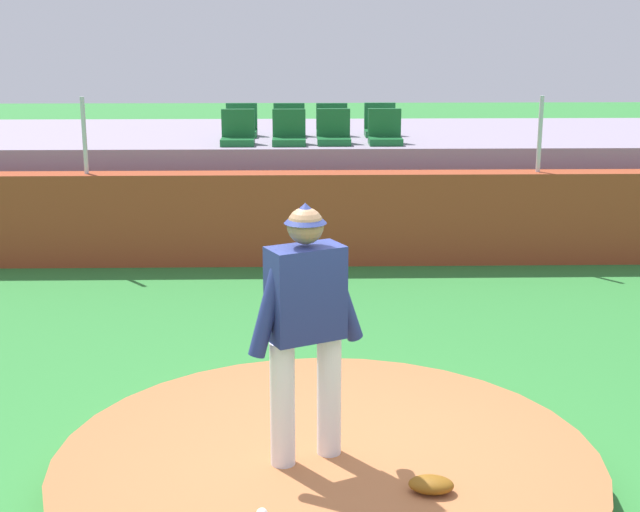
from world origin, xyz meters
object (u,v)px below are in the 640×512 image
object	(u,v)px
stadium_chair_0	(238,134)
stadium_chair_6	(332,126)
fielding_glove	(431,485)
stadium_chair_5	(289,126)
stadium_chair_4	(242,126)
stadium_chair_3	(385,133)
stadium_chair_7	(380,126)
stadium_chair_2	(334,133)
pitcher	(306,315)
stadium_chair_1	(289,134)

from	to	relation	value
stadium_chair_0	stadium_chair_6	world-z (taller)	same
fielding_glove	stadium_chair_5	xyz separation A→B (m)	(-1.01, 8.85, 1.32)
stadium_chair_0	stadium_chair_4	size ratio (longest dim) A/B	1.00
stadium_chair_3	stadium_chair_7	size ratio (longest dim) A/B	1.00
stadium_chair_2	stadium_chair_7	size ratio (longest dim) A/B	1.00
stadium_chair_7	stadium_chair_0	bearing A→B (deg)	23.68
fielding_glove	stadium_chair_2	world-z (taller)	stadium_chair_2
stadium_chair_0	stadium_chair_2	xyz separation A→B (m)	(1.39, 0.03, 0.00)
stadium_chair_2	stadium_chair_5	xyz separation A→B (m)	(-0.66, 0.88, 0.00)
pitcher	stadium_chair_2	bearing A→B (deg)	60.46
stadium_chair_3	stadium_chair_4	xyz separation A→B (m)	(-2.14, 0.91, 0.00)
stadium_chair_1	stadium_chair_4	bearing A→B (deg)	-51.72
pitcher	fielding_glove	xyz separation A→B (m)	(0.82, -0.51, -1.02)
fielding_glove	stadium_chair_2	size ratio (longest dim) A/B	0.60
stadium_chair_5	stadium_chair_7	size ratio (longest dim) A/B	1.00
stadium_chair_0	stadium_chair_4	xyz separation A→B (m)	(-0.00, 0.93, 0.00)
stadium_chair_3	stadium_chair_2	bearing A→B (deg)	-0.72
stadium_chair_4	stadium_chair_7	world-z (taller)	same
fielding_glove	stadium_chair_3	xyz separation A→B (m)	(0.40, 7.96, 1.32)
pitcher	stadium_chair_0	xyz separation A→B (m)	(-0.92, 7.43, 0.30)
fielding_glove	stadium_chair_4	size ratio (longest dim) A/B	0.60
pitcher	stadium_chair_3	xyz separation A→B (m)	(1.21, 7.45, 0.30)
stadium_chair_2	stadium_chair_5	distance (m)	1.10
stadium_chair_7	stadium_chair_3	bearing A→B (deg)	89.53
stadium_chair_0	stadium_chair_2	distance (m)	1.39
stadium_chair_6	stadium_chair_4	bearing A→B (deg)	-1.42
stadium_chair_0	stadium_chair_6	distance (m)	1.66
stadium_chair_0	stadium_chair_4	bearing A→B (deg)	-89.85
fielding_glove	stadium_chair_3	world-z (taller)	stadium_chair_3
stadium_chair_6	stadium_chair_2	bearing A→B (deg)	89.79
stadium_chair_2	stadium_chair_3	bearing A→B (deg)	179.28
stadium_chair_0	stadium_chair_1	xyz separation A→B (m)	(0.74, -0.01, 0.00)
pitcher	fielding_glove	size ratio (longest dim) A/B	6.16
stadium_chair_5	stadium_chair_2	bearing A→B (deg)	126.84
fielding_glove	stadium_chair_4	xyz separation A→B (m)	(-1.74, 8.87, 1.32)
stadium_chair_2	stadium_chair_6	xyz separation A→B (m)	(0.00, 0.86, 0.00)
stadium_chair_0	stadium_chair_7	bearing A→B (deg)	-156.32
stadium_chair_0	stadium_chair_7	xyz separation A→B (m)	(2.15, 0.94, 0.00)
stadium_chair_0	stadium_chair_5	xyz separation A→B (m)	(0.73, 0.91, 0.00)
stadium_chair_0	stadium_chair_5	bearing A→B (deg)	-128.83
stadium_chair_4	stadium_chair_5	world-z (taller)	same
stadium_chair_3	stadium_chair_5	world-z (taller)	same
stadium_chair_4	stadium_chair_6	xyz separation A→B (m)	(1.40, -0.03, 0.00)
fielding_glove	stadium_chair_3	bearing A→B (deg)	-85.10
fielding_glove	stadium_chair_4	distance (m)	9.13
stadium_chair_1	stadium_chair_7	world-z (taller)	same
pitcher	fielding_glove	world-z (taller)	pitcher
pitcher	stadium_chair_3	world-z (taller)	pitcher
stadium_chair_1	stadium_chair_5	distance (m)	0.92
stadium_chair_6	stadium_chair_7	distance (m)	0.75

